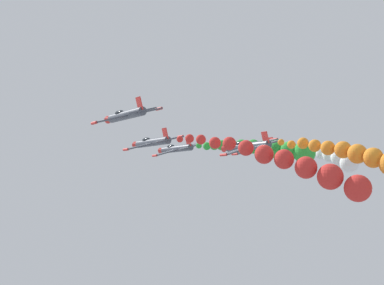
# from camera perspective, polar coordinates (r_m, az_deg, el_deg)

# --- Properties ---
(airplane_lead) EXTENTS (9.32, 10.35, 3.25)m
(airplane_lead) POSITION_cam_1_polar(r_m,az_deg,el_deg) (93.97, -1.64, -0.64)
(airplane_lead) COLOR #474C56
(smoke_trail_lead) EXTENTS (6.72, 20.82, 3.96)m
(smoke_trail_lead) POSITION_cam_1_polar(r_m,az_deg,el_deg) (78.39, 8.17, -0.69)
(smoke_trail_lead) COLOR green
(airplane_left_inner) EXTENTS (9.36, 10.35, 3.17)m
(airplane_left_inner) POSITION_cam_1_polar(r_m,az_deg,el_deg) (80.65, -4.13, 0.03)
(airplane_left_inner) COLOR #474C56
(smoke_trail_left_inner) EXTENTS (9.73, 25.26, 8.46)m
(smoke_trail_left_inner) POSITION_cam_1_polar(r_m,az_deg,el_deg) (62.75, 10.95, -2.49)
(smoke_trail_left_inner) COLOR red
(airplane_right_inner) EXTENTS (9.48, 10.35, 2.84)m
(airplane_right_inner) POSITION_cam_1_polar(r_m,az_deg,el_deg) (91.95, 6.47, -0.73)
(airplane_right_inner) COLOR #474C56
(smoke_trail_right_inner) EXTENTS (2.63, 14.88, 4.70)m
(smoke_trail_right_inner) POSITION_cam_1_polar(r_m,az_deg,el_deg) (79.66, 13.99, -1.36)
(smoke_trail_right_inner) COLOR white
(airplane_left_outer) EXTENTS (9.30, 10.35, 3.28)m
(airplane_left_outer) POSITION_cam_1_polar(r_m,az_deg,el_deg) (77.77, 5.67, -0.39)
(airplane_left_outer) COLOR #474C56
(airplane_right_outer) EXTENTS (9.33, 10.35, 3.23)m
(airplane_right_outer) POSITION_cam_1_polar(r_m,az_deg,el_deg) (70.27, -6.84, 2.82)
(airplane_right_outer) COLOR #474C56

